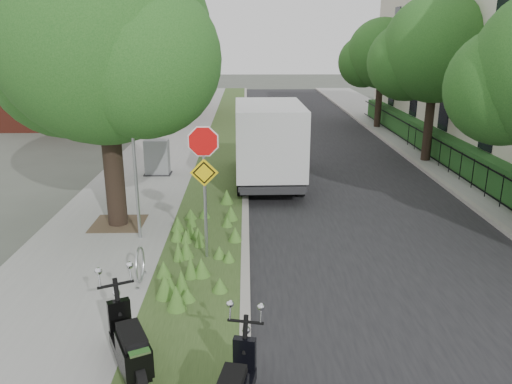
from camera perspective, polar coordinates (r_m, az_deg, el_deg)
ground at (r=11.33m, az=1.33°, el=-9.15°), size 120.00×120.00×0.00m
sidewalk_near at (r=21.08m, az=-11.47°, el=3.33°), size 3.50×60.00×0.12m
verge at (r=20.76m, az=-3.97°, el=3.43°), size 2.00×60.00×0.12m
kerb_near at (r=20.73m, az=-1.21°, el=3.46°), size 0.20×60.00×0.13m
road at (r=21.04m, az=8.39°, el=3.31°), size 7.00×60.00×0.01m
kerb_far at (r=21.87m, az=17.49°, el=3.39°), size 0.20×60.00×0.13m
footpath_far at (r=22.47m, az=21.61°, el=3.31°), size 3.20×60.00×0.12m
street_tree_main at (r=13.48m, az=-17.36°, el=15.55°), size 6.21×5.54×7.66m
bare_post at (r=12.58m, az=-13.70°, el=3.38°), size 0.08×0.08×4.00m
bike_hoop at (r=10.80m, az=-13.13°, el=-8.11°), size 0.06×0.78×0.77m
sign_assembly at (r=11.09m, az=-5.97°, el=3.02°), size 0.94×0.08×3.22m
fence_far at (r=21.98m, az=19.37°, el=4.89°), size 0.04×24.00×1.00m
hedge_far at (r=22.23m, az=21.07°, el=4.85°), size 1.00×24.00×1.10m
brick_building at (r=33.38m, az=-17.47°, el=15.19°), size 9.40×10.40×8.30m
far_tree_b at (r=21.50m, az=19.66°, el=14.59°), size 4.83×4.31×6.56m
far_tree_c at (r=29.14m, az=14.06°, el=14.74°), size 4.37×3.89×5.93m
scooter_near at (r=8.00m, az=-14.09°, el=-17.41°), size 0.99×1.80×0.92m
box_truck at (r=17.50m, az=1.39°, el=6.04°), size 2.30×5.51×2.48m
utility_cabinet at (r=18.87m, az=-11.23°, el=3.84°), size 0.98×0.66×1.30m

